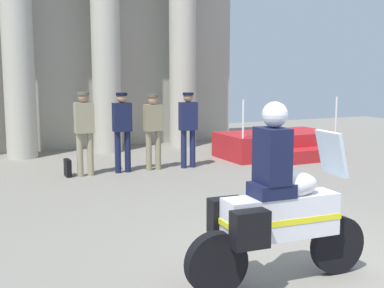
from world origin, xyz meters
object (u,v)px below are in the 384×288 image
(officer_in_row_2, at_px, (153,126))
(briefcase_on_ground, at_px, (68,168))
(reviewing_stand, at_px, (277,145))
(motorcycle_with_rider, at_px, (275,210))
(officer_in_row_0, at_px, (84,127))
(officer_in_row_1, at_px, (122,126))
(officer_in_row_3, at_px, (188,124))

(officer_in_row_2, xyz_separation_m, briefcase_on_ground, (-1.87, 0.11, -0.80))
(reviewing_stand, height_order, motorcycle_with_rider, motorcycle_with_rider)
(motorcycle_with_rider, bearing_deg, officer_in_row_2, 83.42)
(officer_in_row_0, height_order, officer_in_row_2, officer_in_row_0)
(officer_in_row_0, xyz_separation_m, officer_in_row_1, (0.82, 0.01, -0.02))
(briefcase_on_ground, bearing_deg, motorcycle_with_rider, -83.15)
(officer_in_row_2, bearing_deg, officer_in_row_0, -0.74)
(officer_in_row_2, bearing_deg, reviewing_stand, -176.48)
(officer_in_row_2, bearing_deg, officer_in_row_3, 172.69)
(officer_in_row_0, relative_size, officer_in_row_2, 1.05)
(officer_in_row_0, height_order, officer_in_row_3, officer_in_row_0)
(officer_in_row_1, bearing_deg, motorcycle_with_rider, 85.64)
(officer_in_row_3, relative_size, motorcycle_with_rider, 0.81)
(reviewing_stand, xyz_separation_m, briefcase_on_ground, (-5.33, -0.15, -0.12))
(reviewing_stand, xyz_separation_m, officer_in_row_3, (-2.66, -0.35, 0.70))
(officer_in_row_1, height_order, motorcycle_with_rider, motorcycle_with_rider)
(officer_in_row_0, bearing_deg, officer_in_row_1, -179.63)
(officer_in_row_1, distance_m, officer_in_row_3, 1.50)
(officer_in_row_2, distance_m, briefcase_on_ground, 2.03)
(officer_in_row_0, height_order, officer_in_row_1, officer_in_row_0)
(officer_in_row_2, height_order, motorcycle_with_rider, motorcycle_with_rider)
(motorcycle_with_rider, height_order, briefcase_on_ground, motorcycle_with_rider)
(officer_in_row_1, bearing_deg, officer_in_row_2, 177.95)
(officer_in_row_1, height_order, briefcase_on_ground, officer_in_row_1)
(briefcase_on_ground, bearing_deg, officer_in_row_3, -4.31)
(officer_in_row_3, bearing_deg, officer_in_row_1, -4.86)
(officer_in_row_2, height_order, briefcase_on_ground, officer_in_row_2)
(reviewing_stand, relative_size, officer_in_row_0, 1.66)
(officer_in_row_3, distance_m, motorcycle_with_rider, 6.44)
(officer_in_row_0, bearing_deg, officer_in_row_3, 176.98)
(officer_in_row_0, distance_m, motorcycle_with_rider, 6.26)
(officer_in_row_3, xyz_separation_m, briefcase_on_ground, (-2.67, 0.20, -0.82))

